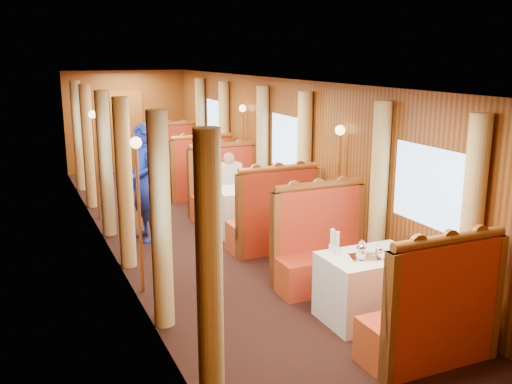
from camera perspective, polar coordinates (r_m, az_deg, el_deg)
floor at (r=9.30m, az=-5.16°, el=-4.54°), size 3.00×12.00×0.01m
ceiling at (r=8.85m, az=-5.51°, el=11.04°), size 3.00×12.00×0.01m
wall_far at (r=14.75m, az=-12.81°, el=6.92°), size 3.00×0.01×2.50m
wall_near at (r=4.02m, az=23.67°, el=-11.75°), size 3.00×0.01×2.50m
wall_left at (r=8.65m, az=-14.80°, el=2.23°), size 0.01×12.00×2.50m
wall_right at (r=9.56m, az=3.24°, el=3.73°), size 0.01×12.00×2.50m
doorway_far at (r=14.75m, az=-12.74°, el=5.94°), size 0.80×0.04×2.00m
table_near at (r=6.53m, az=11.26°, el=-9.30°), size 1.05×0.72×0.75m
banquette_near_fwd at (r=5.79m, az=17.13°, el=-12.24°), size 1.30×0.55×1.34m
banquette_near_aft at (r=7.31m, az=6.73°, el=-6.21°), size 1.30×0.55×1.34m
table_mid at (r=9.44m, az=-0.90°, el=-1.82°), size 1.05×0.72×0.75m
banquette_mid_fwd at (r=8.54m, az=1.75°, el=-3.17°), size 1.30×0.55×1.34m
banquette_mid_aft at (r=10.34m, az=-3.08°, el=-0.19°), size 1.30×0.55×1.34m
table_far at (r=12.66m, az=-7.06°, el=2.07°), size 1.05×0.72×0.75m
banquette_far_fwd at (r=11.70m, az=-5.63°, el=1.39°), size 1.30×0.55×1.34m
banquette_far_aft at (r=13.61m, az=-8.31°, el=3.05°), size 1.30×0.55×1.34m
tea_tray at (r=6.30m, az=10.93°, el=-6.44°), size 0.40×0.35×0.01m
teapot_left at (r=6.21m, az=10.47°, el=-6.10°), size 0.21×0.19×0.14m
teapot_right at (r=6.29m, az=12.21°, el=-6.08°), size 0.13×0.10×0.11m
teapot_back at (r=6.39m, az=10.50°, el=-5.63°), size 0.17×0.14×0.12m
fruit_plate at (r=6.47m, az=14.51°, el=-5.98°), size 0.22×0.22×0.05m
cup_inboard at (r=6.31m, az=8.10°, el=-5.35°), size 0.08×0.08×0.26m
cup_outboard at (r=6.39m, az=7.63°, el=-5.08°), size 0.08×0.08×0.26m
rose_vase_mid at (r=9.32m, az=-0.84°, el=1.47°), size 0.06×0.06×0.36m
rose_vase_far at (r=12.57m, az=-7.03°, el=4.55°), size 0.06×0.06×0.36m
window_left_near at (r=5.26m, az=-8.61°, el=-2.44°), size 0.01×1.20×0.90m
curtain_left_near_a at (r=4.67m, az=-4.68°, el=-8.00°), size 0.22×0.22×2.35m
curtain_left_near_b at (r=6.09m, az=-9.51°, el=-2.94°), size 0.22×0.22×2.35m
window_right_near at (r=6.65m, az=16.91°, el=0.50°), size 0.01×1.20×0.90m
curtain_right_near_a at (r=6.09m, az=20.71°, el=-3.65°), size 0.22×0.22×2.35m
curtain_right_near_b at (r=7.24m, az=12.15°, el=-0.40°), size 0.22×0.22×2.35m
window_left_mid at (r=8.61m, az=-14.79°, el=3.54°), size 0.01×1.20×0.90m
curtain_left_mid_a at (r=7.93m, az=-13.01°, el=0.77°), size 0.22×0.22×2.35m
curtain_left_mid_b at (r=9.44m, az=-14.82°, el=2.70°), size 0.22×0.22×2.35m
window_right_mid at (r=9.52m, az=3.17°, el=4.91°), size 0.01×1.20×0.90m
curtain_right_mid_a at (r=8.84m, az=4.82°, el=2.39°), size 0.22×0.22×2.35m
curtain_right_mid_b at (r=10.22m, az=0.65°, el=3.96°), size 0.22×0.22×2.35m
window_left_far at (r=12.05m, az=-17.49°, el=6.14°), size 0.01×1.20×0.90m
curtain_left_far_a at (r=11.33m, az=-16.41°, el=4.37°), size 0.22×0.22×2.35m
curtain_left_far_b at (r=12.86m, az=-17.35°, el=5.35°), size 0.22×0.22×2.35m
window_right_far at (r=12.71m, az=-4.01°, el=7.10°), size 0.01×1.20×0.90m
curtain_right_far_a at (r=11.99m, az=-3.19°, el=5.39°), size 0.22×0.22×2.35m
curtain_right_far_b at (r=13.45m, az=-5.55°, el=6.24°), size 0.22×0.22×2.35m
sconce_left_fore at (r=6.95m, az=-11.73°, el=0.81°), size 0.14×0.14×1.95m
sconce_right_fore at (r=7.99m, az=8.29°, el=2.61°), size 0.14×0.14×1.95m
sconce_left_aft at (r=10.35m, az=-15.87°, el=4.74°), size 0.14×0.14×1.95m
sconce_right_aft at (r=11.07m, az=-1.33°, el=5.81°), size 0.14×0.14×1.95m
steward at (r=9.09m, az=-11.08°, el=0.93°), size 0.57×0.75×1.86m
passenger at (r=10.06m, az=-2.64°, el=1.29°), size 0.40×0.44×0.76m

